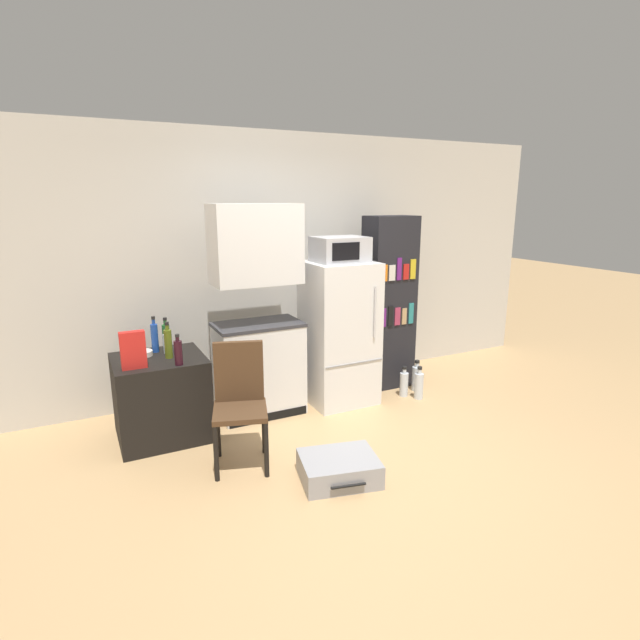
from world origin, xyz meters
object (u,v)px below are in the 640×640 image
at_px(refrigerator, 339,333).
at_px(bottle_clear_short, 168,343).
at_px(water_bottle_back, 419,385).
at_px(bookshelf, 389,303).
at_px(bottle_olive_oil, 168,343).
at_px(bottle_green_tall, 166,336).
at_px(bottle_blue_soda, 155,337).
at_px(cereal_box, 133,350).
at_px(suitcase_large_flat, 339,468).
at_px(side_table, 161,397).
at_px(water_bottle_middle, 417,378).
at_px(microwave, 340,249).
at_px(water_bottle_front, 404,384).
at_px(bowl, 143,353).
at_px(bottle_wine_dark, 178,352).
at_px(kitchen_hutch, 258,320).
at_px(chair, 240,394).

bearing_deg(refrigerator, bottle_clear_short, 177.43).
bearing_deg(water_bottle_back, bookshelf, 97.78).
bearing_deg(bottle_olive_oil, refrigerator, 2.52).
xyz_separation_m(bottle_green_tall, bottle_clear_short, (-0.01, -0.11, -0.03)).
distance_m(bottle_blue_soda, bottle_olive_oil, 0.24).
height_order(bottle_green_tall, cereal_box, cereal_box).
relative_size(bottle_blue_soda, bottle_clear_short, 1.50).
bearing_deg(suitcase_large_flat, side_table, 141.22).
bearing_deg(water_bottle_middle, microwave, 169.94).
relative_size(microwave, bottle_olive_oil, 1.59).
xyz_separation_m(side_table, water_bottle_back, (2.51, -0.32, -0.21)).
height_order(bottle_clear_short, water_bottle_middle, bottle_clear_short).
bearing_deg(cereal_box, water_bottle_front, 0.05).
height_order(bottle_green_tall, water_bottle_middle, bottle_green_tall).
relative_size(bottle_clear_short, bowl, 1.35).
bearing_deg(water_bottle_back, bottle_blue_soda, 168.65).
bearing_deg(water_bottle_front, bottle_olive_oil, 176.33).
xyz_separation_m(microwave, suitcase_large_flat, (-0.72, -1.33, -1.46)).
bearing_deg(water_bottle_front, bottle_clear_short, 172.67).
distance_m(refrigerator, water_bottle_back, 1.01).
height_order(bottle_clear_short, cereal_box, cereal_box).
bearing_deg(bottle_blue_soda, water_bottle_back, -11.35).
xyz_separation_m(bottle_blue_soda, bottle_wine_dark, (0.11, -0.45, -0.03)).
height_order(bottle_blue_soda, bowl, bottle_blue_soda).
bearing_deg(side_table, bottle_green_tall, 61.87).
height_order(bottle_wine_dark, water_bottle_back, bottle_wine_dark).
distance_m(kitchen_hutch, refrigerator, 0.86).
height_order(water_bottle_front, water_bottle_back, water_bottle_back).
relative_size(bottle_clear_short, chair, 0.22).
height_order(side_table, water_bottle_middle, side_table).
bearing_deg(bottle_clear_short, bottle_wine_dark, -87.21).
relative_size(refrigerator, bottle_blue_soda, 4.47).
relative_size(refrigerator, chair, 1.50).
relative_size(microwave, bottle_blue_soda, 1.55).
bearing_deg(refrigerator, chair, -150.04).
xyz_separation_m(bowl, suitcase_large_flat, (1.13, -1.41, -0.65)).
bearing_deg(microwave, water_bottle_front, -18.62).
bearing_deg(bottle_blue_soda, bottle_clear_short, -39.03).
height_order(kitchen_hutch, bottle_clear_short, kitchen_hutch).
bearing_deg(water_bottle_middle, bookshelf, 121.76).
xyz_separation_m(bottle_olive_oil, water_bottle_front, (2.33, -0.15, -0.71)).
height_order(bottle_clear_short, chair, chair).
bearing_deg(suitcase_large_flat, chair, 145.68).
distance_m(bottle_clear_short, suitcase_large_flat, 1.83).
relative_size(kitchen_hutch, bottle_green_tall, 6.81).
bearing_deg(kitchen_hutch, bottle_wine_dark, -155.40).
relative_size(bottle_clear_short, suitcase_large_flat, 0.33).
bearing_deg(bottle_wine_dark, kitchen_hutch, 24.60).
xyz_separation_m(refrigerator, bottle_olive_oil, (-1.67, -0.07, 0.13)).
relative_size(water_bottle_middle, water_bottle_back, 0.98).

